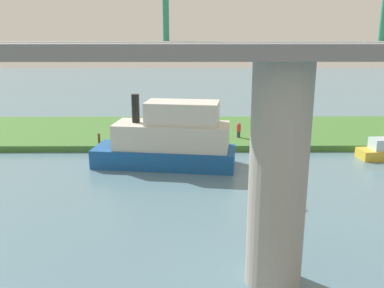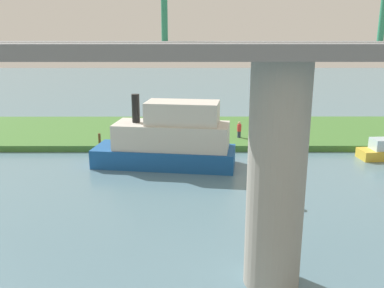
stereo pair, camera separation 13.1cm
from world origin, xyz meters
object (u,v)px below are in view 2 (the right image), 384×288
(mooring_post, at_px, (99,138))
(houseboat_blue, at_px, (169,140))
(bridge_pylon, at_px, (276,178))
(person_on_bank, at_px, (239,129))
(marker_buoy, at_px, (296,204))

(mooring_post, relative_size, houseboat_blue, 0.08)
(bridge_pylon, height_order, person_on_bank, bridge_pylon)
(person_on_bank, bearing_deg, marker_buoy, 96.47)
(houseboat_blue, height_order, marker_buoy, houseboat_blue)
(marker_buoy, bearing_deg, bridge_pylon, 69.10)
(bridge_pylon, relative_size, mooring_post, 10.54)
(bridge_pylon, distance_m, person_on_bank, 21.17)
(houseboat_blue, bearing_deg, bridge_pylon, 107.57)
(mooring_post, xyz_separation_m, marker_buoy, (-13.20, 12.10, -0.65))
(mooring_post, bearing_deg, person_on_bank, -170.81)
(bridge_pylon, height_order, houseboat_blue, bridge_pylon)
(person_on_bank, relative_size, houseboat_blue, 0.13)
(person_on_bank, bearing_deg, mooring_post, 9.19)
(houseboat_blue, distance_m, marker_buoy, 10.71)
(bridge_pylon, xyz_separation_m, houseboat_blue, (4.63, -14.62, -2.36))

